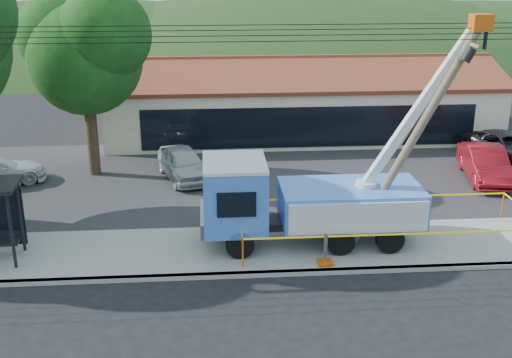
{
  "coord_description": "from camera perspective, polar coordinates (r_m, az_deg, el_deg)",
  "views": [
    {
      "loc": [
        -1.46,
        -17.03,
        10.22
      ],
      "look_at": [
        0.23,
        5.0,
        2.43
      ],
      "focal_mm": 45.0,
      "sensor_mm": 36.0,
      "label": 1
    }
  ],
  "objects": [
    {
      "name": "tree_lot",
      "position": [
        30.8,
        -15.02,
        11.29
      ],
      "size": [
        6.3,
        5.6,
        8.94
      ],
      "color": "#332316",
      "rests_on": "ground"
    },
    {
      "name": "hill_west",
      "position": [
        74.0,
        -15.17,
        10.81
      ],
      "size": [
        78.4,
        56.0,
        28.0
      ],
      "primitive_type": "ellipsoid",
      "color": "#1F3B15",
      "rests_on": "ground"
    },
    {
      "name": "strip_mall",
      "position": [
        38.33,
        3.93,
        6.8
      ],
      "size": [
        22.5,
        8.53,
        4.67
      ],
      "color": "beige",
      "rests_on": "ground"
    },
    {
      "name": "leaning_pole",
      "position": [
        23.09,
        14.38,
        4.5
      ],
      "size": [
        4.25,
        1.7,
        8.02
      ],
      "color": "brown",
      "rests_on": "ground"
    },
    {
      "name": "curb",
      "position": [
        21.7,
        -0.02,
        -8.46
      ],
      "size": [
        60.0,
        0.25,
        0.15
      ],
      "primitive_type": "cube",
      "color": "gray",
      "rests_on": "ground"
    },
    {
      "name": "caution_tape",
      "position": [
        24.19,
        11.35,
        -3.59
      ],
      "size": [
        10.77,
        3.63,
        1.05
      ],
      "color": "#D5510B",
      "rests_on": "ground"
    },
    {
      "name": "sidewalk",
      "position": [
        23.39,
        -0.38,
        -6.29
      ],
      "size": [
        60.0,
        4.0,
        0.15
      ],
      "primitive_type": "cube",
      "color": "gray",
      "rests_on": "ground"
    },
    {
      "name": "parking_lot",
      "position": [
        30.79,
        -1.43,
        0.12
      ],
      "size": [
        60.0,
        12.0,
        0.1
      ],
      "primitive_type": "cube",
      "color": "#28282B",
      "rests_on": "ground"
    },
    {
      "name": "car_silver",
      "position": [
        30.78,
        -6.41,
        -0.11
      ],
      "size": [
        2.99,
        4.69,
        1.49
      ],
      "primitive_type": "imported",
      "rotation": [
        0.0,
        0.0,
        0.3
      ],
      "color": "#B2B6BA",
      "rests_on": "ground"
    },
    {
      "name": "hill_center",
      "position": [
        73.65,
        4.69,
        11.37
      ],
      "size": [
        89.6,
        64.0,
        32.0
      ],
      "primitive_type": "ellipsoid",
      "color": "#1F3B15",
      "rests_on": "ground"
    },
    {
      "name": "ground",
      "position": [
        19.91,
        0.45,
        -11.47
      ],
      "size": [
        120.0,
        120.0,
        0.0
      ],
      "primitive_type": "plane",
      "color": "black",
      "rests_on": "ground"
    },
    {
      "name": "car_red",
      "position": [
        32.27,
        19.53,
        -0.21
      ],
      "size": [
        2.4,
        4.99,
        1.58
      ],
      "primitive_type": "imported",
      "rotation": [
        0.0,
        0.0,
        -0.16
      ],
      "color": "maroon",
      "rests_on": "ground"
    },
    {
      "name": "utility_truck",
      "position": [
        23.27,
        4.32,
        -1.79
      ],
      "size": [
        9.85,
        4.27,
        8.16
      ],
      "color": "black",
      "rests_on": "ground"
    },
    {
      "name": "hill_east",
      "position": [
        79.26,
        19.39,
        10.93
      ],
      "size": [
        72.8,
        52.0,
        26.0
      ],
      "primitive_type": "ellipsoid",
      "color": "#1F3B15",
      "rests_on": "ground"
    },
    {
      "name": "car_dark",
      "position": [
        35.76,
        21.24,
        1.45
      ],
      "size": [
        3.66,
        5.47,
        1.39
      ],
      "primitive_type": "imported",
      "rotation": [
        0.0,
        0.0,
        0.29
      ],
      "color": "black",
      "rests_on": "ground"
    }
  ]
}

